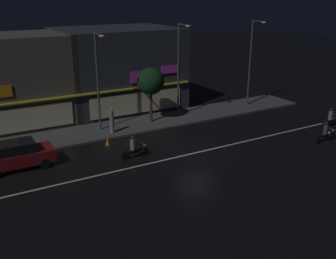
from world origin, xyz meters
name	(u,v)px	position (x,y,z in m)	size (l,w,h in m)	color
ground_plane	(197,153)	(0.00, 0.00, 0.00)	(140.00, 140.00, 0.00)	black
lane_divider_stripe	(197,153)	(0.00, 0.00, 0.01)	(28.60, 0.16, 0.01)	beige
sidewalk_far	(148,123)	(0.00, 7.13, 0.07)	(30.11, 3.89, 0.14)	#4C4C4F
storefront_left_block	(16,81)	(-9.03, 12.43, 3.56)	(8.49, 6.86, 7.12)	#56514C
storefront_center_block	(117,68)	(0.00, 13.24, 3.60)	(10.53, 8.48, 7.20)	#2D333D
streetlamp_west	(98,75)	(-4.03, 7.12, 4.45)	(0.44, 1.64, 7.34)	#47494C
streetlamp_mid	(180,64)	(3.02, 7.20, 4.66)	(0.44, 1.64, 7.73)	#47494C
streetlamp_east	(252,57)	(10.57, 6.98, 4.68)	(0.44, 1.64, 7.77)	#47494C
pedestrian_on_sidewalk	(112,121)	(-3.53, 6.17, 1.04)	(0.32, 0.32, 1.91)	gray
street_tree	(151,82)	(0.27, 7.12, 3.47)	(2.19, 2.19, 4.45)	#473323
parked_car_near_kerb	(16,155)	(-10.84, 3.42, 0.87)	(4.30, 1.98, 1.67)	maroon
motorcycle_lead	(331,119)	(12.27, -0.81, 0.63)	(1.90, 0.60, 1.52)	black
motorcycle_following	(134,149)	(-3.98, 1.27, 0.63)	(1.90, 0.60, 1.52)	black
motorcycle_opposite_lane	(326,133)	(9.12, -2.88, 0.63)	(1.90, 0.60, 1.52)	black
traffic_cone	(108,141)	(-4.62, 4.31, 0.28)	(0.36, 0.36, 0.55)	orange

